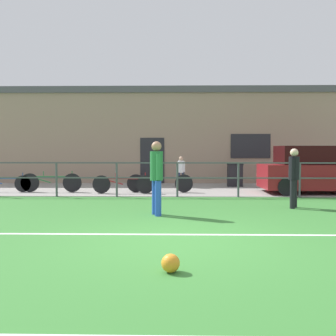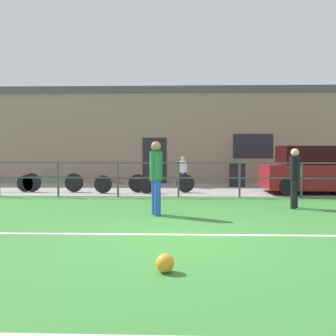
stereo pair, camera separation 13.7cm
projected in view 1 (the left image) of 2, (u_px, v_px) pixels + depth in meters
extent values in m
cube|color=#387A33|center=(178.00, 241.00, 6.63)|extent=(60.00, 44.00, 0.04)
cube|color=white|center=(178.00, 234.00, 7.06)|extent=(36.00, 0.11, 0.00)
cube|color=gray|center=(177.00, 189.00, 15.12)|extent=(48.00, 5.00, 0.02)
cylinder|color=#474C51|center=(57.00, 179.00, 12.68)|extent=(0.07, 0.07, 1.15)
cylinder|color=#474C51|center=(117.00, 180.00, 12.64)|extent=(0.07, 0.07, 1.15)
cylinder|color=#474C51|center=(177.00, 180.00, 12.60)|extent=(0.07, 0.07, 1.15)
cylinder|color=#474C51|center=(238.00, 180.00, 12.55)|extent=(0.07, 0.07, 1.15)
cylinder|color=#474C51|center=(300.00, 180.00, 12.51)|extent=(0.07, 0.07, 1.15)
cube|color=#474C51|center=(177.00, 163.00, 12.57)|extent=(36.00, 0.04, 0.04)
cube|color=#474C51|center=(177.00, 178.00, 12.59)|extent=(36.00, 0.04, 0.04)
cube|color=gray|center=(177.00, 139.00, 18.72)|extent=(28.00, 2.40, 4.16)
cube|color=#232328|center=(152.00, 161.00, 17.58)|extent=(1.10, 0.04, 2.10)
cube|color=#232328|center=(251.00, 146.00, 17.45)|extent=(1.80, 0.04, 1.10)
cube|color=#4C4C51|center=(177.00, 93.00, 18.61)|extent=(28.00, 2.56, 0.30)
cylinder|color=black|center=(295.00, 194.00, 10.35)|extent=(0.14, 0.14, 0.76)
cylinder|color=black|center=(293.00, 194.00, 10.15)|extent=(0.14, 0.14, 0.76)
cylinder|color=black|center=(294.00, 168.00, 10.22)|extent=(0.28, 0.28, 0.62)
sphere|color=beige|center=(294.00, 153.00, 10.20)|extent=(0.21, 0.21, 0.21)
cylinder|color=black|center=(295.00, 169.00, 10.36)|extent=(0.10, 0.10, 0.56)
cylinder|color=black|center=(293.00, 169.00, 10.07)|extent=(0.10, 0.10, 0.56)
cylinder|color=blue|center=(158.00, 198.00, 9.01)|extent=(0.15, 0.15, 0.83)
cylinder|color=blue|center=(155.00, 197.00, 9.26)|extent=(0.15, 0.15, 0.83)
cylinder|color=#237038|center=(157.00, 166.00, 9.10)|extent=(0.31, 0.31, 0.69)
sphere|color=#A37556|center=(156.00, 146.00, 9.07)|extent=(0.24, 0.24, 0.24)
cylinder|color=#237038|center=(159.00, 167.00, 8.92)|extent=(0.11, 0.11, 0.62)
cylinder|color=#237038|center=(154.00, 166.00, 9.27)|extent=(0.11, 0.11, 0.62)
sphere|color=orange|center=(171.00, 263.00, 4.88)|extent=(0.24, 0.24, 0.24)
cylinder|color=#232D4C|center=(183.00, 180.00, 15.73)|extent=(0.11, 0.11, 0.60)
cylinder|color=#232D4C|center=(179.00, 180.00, 15.67)|extent=(0.11, 0.11, 0.60)
cylinder|color=white|center=(181.00, 167.00, 15.67)|extent=(0.22, 0.22, 0.49)
sphere|color=tan|center=(181.00, 159.00, 15.66)|extent=(0.17, 0.17, 0.17)
cylinder|color=white|center=(184.00, 167.00, 15.71)|extent=(0.08, 0.08, 0.44)
cylinder|color=white|center=(178.00, 167.00, 15.63)|extent=(0.08, 0.08, 0.44)
cube|color=maroon|center=(317.00, 176.00, 13.67)|extent=(3.92, 1.84, 0.86)
cube|color=black|center=(312.00, 155.00, 13.64)|extent=(2.35, 1.55, 0.65)
cylinder|color=black|center=(286.00, 187.00, 12.83)|extent=(0.60, 0.18, 0.60)
cylinder|color=black|center=(273.00, 182.00, 14.60)|extent=(0.60, 0.18, 0.60)
cylinder|color=black|center=(101.00, 184.00, 13.50)|extent=(0.64, 0.04, 0.64)
cylinder|color=black|center=(145.00, 184.00, 13.47)|extent=(0.64, 0.04, 0.64)
cube|color=maroon|center=(123.00, 179.00, 13.48)|extent=(1.21, 0.04, 0.04)
cube|color=maroon|center=(112.00, 181.00, 13.49)|extent=(0.76, 0.03, 0.23)
cylinder|color=maroon|center=(116.00, 176.00, 13.48)|extent=(0.03, 0.03, 0.20)
cylinder|color=maroon|center=(145.00, 177.00, 13.46)|extent=(0.03, 0.03, 0.28)
cylinder|color=black|center=(23.00, 184.00, 13.93)|extent=(0.60, 0.04, 0.60)
cube|color=#234C99|center=(2.00, 178.00, 13.93)|extent=(1.18, 0.04, 0.04)
cylinder|color=#234C99|center=(23.00, 176.00, 13.91)|extent=(0.03, 0.03, 0.28)
cylinder|color=black|center=(30.00, 183.00, 13.92)|extent=(0.68, 0.04, 0.68)
cylinder|color=black|center=(72.00, 183.00, 13.89)|extent=(0.68, 0.04, 0.68)
cube|color=#1E6633|center=(51.00, 177.00, 13.89)|extent=(1.21, 0.04, 0.04)
cube|color=#1E6633|center=(40.00, 180.00, 13.91)|extent=(0.75, 0.03, 0.24)
cylinder|color=#1E6633|center=(43.00, 174.00, 13.89)|extent=(0.03, 0.03, 0.20)
cylinder|color=#1E6633|center=(72.00, 175.00, 13.87)|extent=(0.03, 0.03, 0.28)
cylinder|color=black|center=(136.00, 183.00, 13.84)|extent=(0.65, 0.04, 0.65)
cylinder|color=black|center=(184.00, 183.00, 13.80)|extent=(0.65, 0.04, 0.65)
cube|color=black|center=(160.00, 177.00, 13.81)|extent=(1.35, 0.04, 0.04)
cube|color=black|center=(148.00, 180.00, 13.82)|extent=(0.85, 0.03, 0.24)
cylinder|color=black|center=(151.00, 175.00, 13.81)|extent=(0.03, 0.03, 0.20)
cylinder|color=black|center=(184.00, 176.00, 13.79)|extent=(0.03, 0.03, 0.28)
cube|color=black|center=(235.00, 176.00, 16.07)|extent=(0.59, 0.50, 0.90)
cube|color=black|center=(235.00, 164.00, 16.05)|extent=(0.63, 0.53, 0.08)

